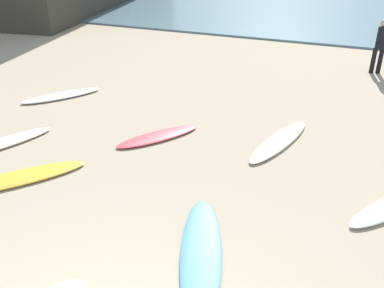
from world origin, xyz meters
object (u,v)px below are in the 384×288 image
at_px(surfboard_5, 158,136).
at_px(surfboard_2, 16,178).
at_px(surfboard_1, 201,253).
at_px(surfboard_6, 62,96).
at_px(surfboard_4, 1,143).
at_px(beachgoer_near, 380,44).
at_px(surfboard_8, 279,141).

bearing_deg(surfboard_5, surfboard_2, 92.60).
height_order(surfboard_1, surfboard_6, surfboard_6).
distance_m(surfboard_1, surfboard_4, 5.45).
relative_size(surfboard_1, surfboard_5, 1.29).
xyz_separation_m(surfboard_2, beachgoer_near, (6.05, 9.38, 0.89)).
bearing_deg(beachgoer_near, surfboard_6, 29.29).
bearing_deg(surfboard_4, surfboard_8, 47.26).
bearing_deg(beachgoer_near, surfboard_8, 67.63).
relative_size(surfboard_2, surfboard_5, 1.29).
relative_size(surfboard_1, surfboard_4, 1.13).
relative_size(surfboard_2, beachgoer_near, 1.53).
height_order(surfboard_4, surfboard_8, surfboard_8).
relative_size(surfboard_5, surfboard_8, 0.81).
bearing_deg(surfboard_2, surfboard_1, 31.76).
height_order(surfboard_5, surfboard_8, surfboard_8).
bearing_deg(beachgoer_near, surfboard_4, 43.18).
bearing_deg(surfboard_6, surfboard_2, -27.48).
distance_m(surfboard_2, surfboard_8, 5.39).
relative_size(surfboard_2, surfboard_6, 1.19).
bearing_deg(beachgoer_near, surfboard_5, 51.74).
bearing_deg(surfboard_8, surfboard_4, 37.73).
relative_size(surfboard_1, beachgoer_near, 1.53).
bearing_deg(surfboard_2, surfboard_5, 97.22).
distance_m(surfboard_2, beachgoer_near, 11.19).
distance_m(surfboard_2, surfboard_5, 3.06).
xyz_separation_m(surfboard_2, surfboard_5, (1.66, 2.57, -0.00)).
height_order(surfboard_4, beachgoer_near, beachgoer_near).
bearing_deg(surfboard_2, beachgoer_near, 97.34).
bearing_deg(surfboard_8, surfboard_2, 53.18).
relative_size(surfboard_1, surfboard_2, 1.00).
xyz_separation_m(surfboard_1, surfboard_8, (0.32, 3.92, 0.01)).
height_order(surfboard_4, surfboard_6, surfboard_6).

